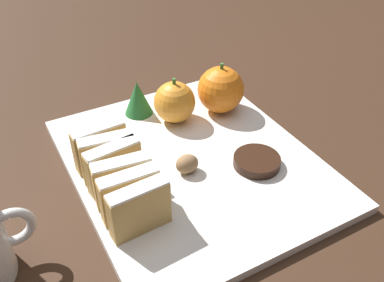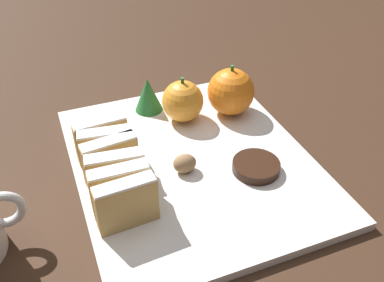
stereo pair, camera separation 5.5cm
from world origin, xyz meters
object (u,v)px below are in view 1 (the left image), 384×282
orange_far (175,102)px  chocolate_cookie (257,161)px  walnut (187,164)px  orange_near (221,90)px

orange_far → chocolate_cookie: 0.16m
orange_far → walnut: orange_far is taller
orange_near → chocolate_cookie: (-0.03, -0.14, -0.03)m
orange_near → chocolate_cookie: size_ratio=1.29×
orange_near → orange_far: size_ratio=1.14×
walnut → chocolate_cookie: walnut is taller
orange_near → walnut: 0.16m
orange_far → chocolate_cookie: orange_far is taller
chocolate_cookie → orange_far: bearing=107.2°
orange_near → chocolate_cookie: orange_near is taller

